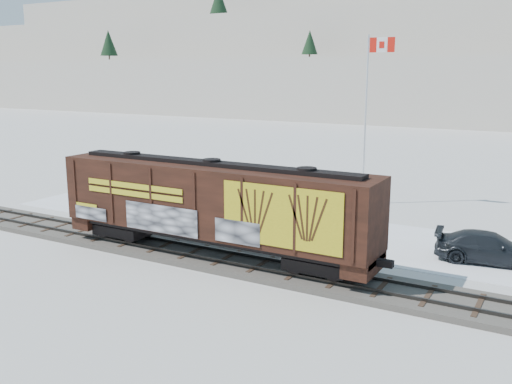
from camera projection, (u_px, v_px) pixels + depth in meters
The scene contains 8 objects.
ground at pixel (226, 263), 28.68m from camera, with size 500.00×500.00×0.00m, color white.
rail_track at pixel (226, 260), 28.65m from camera, with size 50.00×3.40×0.43m.
parking_strip at pixel (292, 228), 35.06m from camera, with size 40.00×8.00×0.03m, color white.
hopper_railcar at pixel (212, 203), 28.42m from camera, with size 17.11×3.06×4.70m.
flagpole at pixel (366, 143), 40.50m from camera, with size 2.30×0.90×11.92m.
car_silver at pixel (273, 219), 34.34m from camera, with size 1.67×4.16×1.42m, color #A2A5A9.
car_white at pixel (313, 217), 34.36m from camera, with size 1.74×4.98×1.64m, color silver.
car_dark at pixel (489, 248), 28.57m from camera, with size 2.14×5.27×1.53m, color #21252A.
Camera 1 is at (14.78, -23.01, 9.47)m, focal length 40.00 mm.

